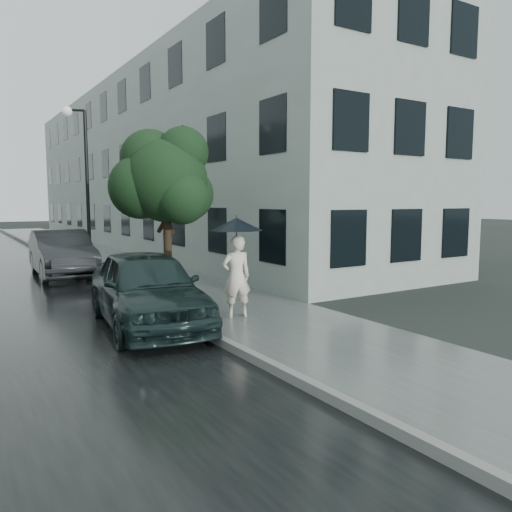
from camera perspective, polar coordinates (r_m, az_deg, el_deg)
ground at (r=10.36m, az=2.35°, el=-8.11°), size 120.00×120.00×0.00m
sidewalk at (r=21.27m, az=-15.65°, el=-0.85°), size 3.50×60.00×0.01m
kerb_near at (r=20.83m, az=-20.48°, el=-0.97°), size 0.15×60.00×0.15m
building_near at (r=29.98m, az=-10.33°, el=9.92°), size 7.02×36.00×9.00m
pedestrian at (r=11.02m, az=-2.25°, el=-2.37°), size 0.72×0.53×1.81m
umbrella at (r=10.96m, az=-2.25°, el=3.66°), size 1.23×1.23×1.32m
street_tree at (r=13.66m, az=-10.34°, el=8.56°), size 2.87×2.61×4.54m
lamp_post at (r=18.09m, az=-19.19°, el=8.08°), size 0.83×0.45×5.70m
car_near at (r=10.49m, az=-12.33°, el=-3.62°), size 2.39×4.81×1.58m
car_far at (r=18.25m, az=-21.30°, el=0.29°), size 1.85×4.85×1.58m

